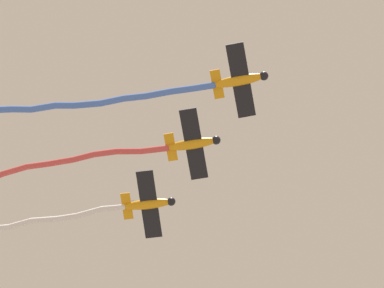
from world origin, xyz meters
The scene contains 6 objects.
airplane_lead centered at (-3.75, 5.53, 90.00)m, with size 7.02×6.25×1.92m.
smoke_trail_lead centered at (4.22, 16.63, 88.84)m, with size 12.59×18.84×3.10m.
airplane_left_wing centered at (4.41, 6.40, 90.25)m, with size 7.08×6.22×1.92m.
smoke_trail_left_wing centered at (13.46, 17.30, 91.91)m, with size 15.87×17.55×4.64m.
airplane_right_wing centered at (12.58, 7.26, 90.50)m, with size 7.23×6.12×1.92m.
smoke_trail_right_wing centered at (20.99, 18.30, 90.00)m, with size 14.19×18.36×2.05m.
Camera 1 is at (-22.02, 20.87, 5.09)m, focal length 83.18 mm.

